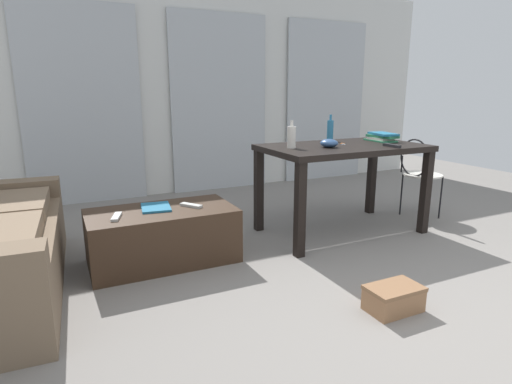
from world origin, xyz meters
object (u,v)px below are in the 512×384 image
at_px(wire_chair, 419,169).
at_px(bottle_near, 330,130).
at_px(shoebox, 394,298).
at_px(book_stack, 382,137).
at_px(magazine, 156,207).
at_px(scissors, 343,144).
at_px(bottle_far, 292,137).
at_px(bowl, 329,143).
at_px(tv_remote_on_table, 392,146).
at_px(coffee_table, 163,236).
at_px(tv_remote_secondary, 116,217).
at_px(craft_table, 343,157).
at_px(tv_remote_primary, 191,205).

distance_m(wire_chair, bottle_near, 1.01).
height_order(bottle_near, shoebox, bottle_near).
relative_size(book_stack, magazine, 1.23).
distance_m(magazine, shoebox, 1.76).
xyz_separation_m(wire_chair, scissors, (-0.91, 0.04, 0.30)).
xyz_separation_m(bottle_far, scissors, (0.55, 0.03, -0.09)).
distance_m(bowl, tv_remote_on_table, 0.54).
bearing_deg(bowl, magazine, 174.79).
height_order(book_stack, tv_remote_on_table, book_stack).
bearing_deg(bowl, coffee_table, 176.95).
height_order(wire_chair, book_stack, book_stack).
relative_size(coffee_table, tv_remote_secondary, 5.71).
bearing_deg(craft_table, tv_remote_secondary, -178.21).
height_order(coffee_table, wire_chair, wire_chair).
relative_size(bottle_near, magazine, 0.93).
relative_size(wire_chair, scissors, 7.68).
bearing_deg(bottle_near, craft_table, -102.07).
height_order(coffee_table, bottle_near, bottle_near).
relative_size(book_stack, tv_remote_primary, 1.83).
distance_m(bottle_far, magazine, 1.23).
xyz_separation_m(tv_remote_on_table, tv_remote_secondary, (-2.24, 0.22, -0.39)).
height_order(wire_chair, bottle_far, bottle_far).
bearing_deg(scissors, wire_chair, -2.36).
bearing_deg(wire_chair, bowl, -175.58).
bearing_deg(book_stack, bottle_far, -177.44).
xyz_separation_m(book_stack, tv_remote_primary, (-1.89, -0.08, -0.42)).
xyz_separation_m(coffee_table, bottle_far, (1.11, 0.02, 0.68)).
bearing_deg(tv_remote_on_table, bottle_far, 158.89).
distance_m(scissors, tv_remote_secondary, 2.02).
xyz_separation_m(craft_table, scissors, (0.04, 0.06, 0.11)).
bearing_deg(craft_table, scissors, 58.56).
relative_size(wire_chair, bottle_far, 3.55).
bearing_deg(scissors, book_stack, 2.11).
bearing_deg(bottle_near, tv_remote_on_table, -68.57).
relative_size(tv_remote_on_table, tv_remote_primary, 0.98).
bearing_deg(craft_table, book_stack, 8.83).
relative_size(scissors, magazine, 0.39).
height_order(tv_remote_on_table, scissors, tv_remote_on_table).
relative_size(bottle_far, book_stack, 0.69).
relative_size(bowl, magazine, 0.56).
xyz_separation_m(coffee_table, bowl, (1.42, -0.08, 0.62)).
distance_m(book_stack, tv_remote_on_table, 0.41).
distance_m(coffee_table, scissors, 1.76).
height_order(bottle_near, tv_remote_primary, bottle_near).
bearing_deg(tv_remote_on_table, shoebox, -130.41).
distance_m(bowl, magazine, 1.51).
bearing_deg(shoebox, coffee_table, 128.31).
height_order(coffee_table, tv_remote_primary, tv_remote_primary).
bearing_deg(bottle_near, bottle_far, -155.28).
relative_size(coffee_table, bottle_near, 4.31).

